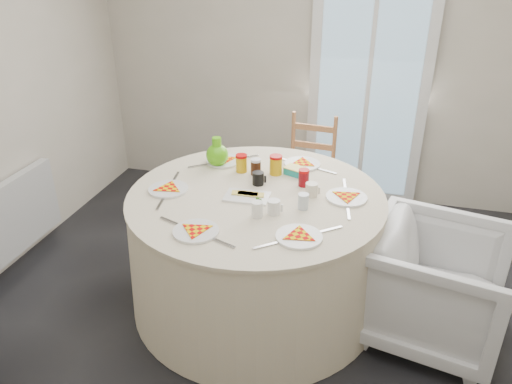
% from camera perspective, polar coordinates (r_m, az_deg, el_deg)
% --- Properties ---
extents(floor, '(4.00, 4.00, 0.00)m').
position_cam_1_polar(floor, '(3.22, 1.11, -15.44)').
color(floor, black).
rests_on(floor, ground).
extents(wall_back, '(4.00, 0.02, 2.60)m').
position_cam_1_polar(wall_back, '(4.43, 7.77, 15.42)').
color(wall_back, '#BCB5A3').
rests_on(wall_back, floor).
extents(glass_door, '(1.00, 0.08, 2.10)m').
position_cam_1_polar(glass_door, '(4.41, 12.73, 11.60)').
color(glass_door, silver).
rests_on(glass_door, floor).
extents(radiator, '(0.07, 1.00, 0.55)m').
position_cam_1_polar(radiator, '(3.97, -26.42, -2.93)').
color(radiator, silver).
rests_on(radiator, floor).
extents(table, '(1.62, 1.62, 0.82)m').
position_cam_1_polar(table, '(3.23, 0.00, -6.73)').
color(table, beige).
rests_on(table, floor).
extents(wooden_chair, '(0.44, 0.43, 0.91)m').
position_cam_1_polar(wooden_chair, '(4.11, 5.85, 2.39)').
color(wooden_chair, tan).
rests_on(wooden_chair, floor).
extents(armchair, '(0.86, 0.89, 0.78)m').
position_cam_1_polar(armchair, '(3.13, 19.92, -9.55)').
color(armchair, silver).
rests_on(armchair, floor).
extents(place_settings, '(1.72, 1.72, 0.02)m').
position_cam_1_polar(place_settings, '(3.03, 0.00, -0.51)').
color(place_settings, white).
rests_on(place_settings, table).
extents(jar_cluster, '(0.54, 0.34, 0.15)m').
position_cam_1_polar(jar_cluster, '(3.22, 1.62, 2.18)').
color(jar_cluster, brown).
rests_on(jar_cluster, table).
extents(butter_tub, '(0.16, 0.14, 0.05)m').
position_cam_1_polar(butter_tub, '(3.29, 4.44, 2.05)').
color(butter_tub, teal).
rests_on(butter_tub, table).
extents(green_pitcher, '(0.19, 0.19, 0.20)m').
position_cam_1_polar(green_pitcher, '(3.39, -4.46, 4.38)').
color(green_pitcher, '#4FB60F').
rests_on(green_pitcher, table).
extents(cheese_platter, '(0.27, 0.18, 0.03)m').
position_cam_1_polar(cheese_platter, '(2.99, -1.03, -0.84)').
color(cheese_platter, white).
rests_on(cheese_platter, table).
extents(mugs_glasses, '(0.65, 0.65, 0.10)m').
position_cam_1_polar(mugs_glasses, '(3.00, 2.99, -0.03)').
color(mugs_glasses, gray).
rests_on(mugs_glasses, table).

